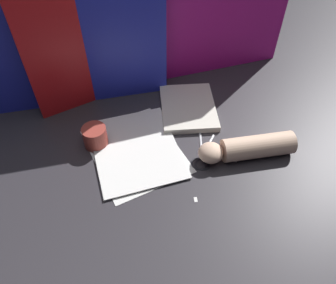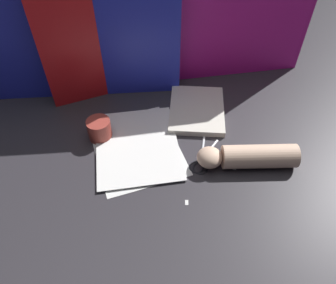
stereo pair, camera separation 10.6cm
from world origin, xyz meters
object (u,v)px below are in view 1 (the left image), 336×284
book_closed (188,107)px  hand_forearm (248,148)px  mug (95,137)px  scissors (202,157)px  paper_stack (135,149)px

book_closed → hand_forearm: 0.30m
book_closed → mug: size_ratio=3.77×
book_closed → mug: mug is taller
scissors → mug: size_ratio=2.06×
scissors → mug: 0.37m
paper_stack → hand_forearm: hand_forearm is taller
hand_forearm → scissors: bearing=162.5°
hand_forearm → mug: size_ratio=4.03×
hand_forearm → mug: (-0.46, 0.24, -0.00)m
book_closed → scissors: bearing=-103.2°
paper_stack → scissors: size_ratio=2.26×
book_closed → hand_forearm: hand_forearm is taller
hand_forearm → book_closed: bearing=107.0°
book_closed → hand_forearm: bearing=-73.0°
paper_stack → book_closed: 0.28m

